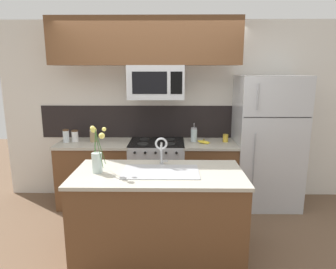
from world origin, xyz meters
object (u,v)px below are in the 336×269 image
(stove_range, at_px, (157,173))
(storage_jar_medium, at_px, (75,136))
(storage_jar_short, at_px, (93,136))
(coffee_tin, at_px, (225,138))
(microwave, at_px, (156,82))
(french_press, at_px, (194,135))
(banana_bunch, at_px, (204,142))
(refrigerator, at_px, (267,142))
(flower_vase, at_px, (97,158))
(storage_jar_tall, at_px, (66,136))
(sink_faucet, at_px, (161,147))

(stove_range, distance_m, storage_jar_medium, 1.28)
(storage_jar_short, distance_m, coffee_tin, 1.87)
(microwave, xyz_separation_m, french_press, (0.52, 0.08, -0.74))
(microwave, xyz_separation_m, banana_bunch, (0.65, -0.04, -0.81))
(microwave, height_order, french_press, microwave)
(microwave, bearing_deg, refrigerator, 1.52)
(microwave, xyz_separation_m, storage_jar_short, (-0.90, 0.06, -0.75))
(stove_range, xyz_separation_m, french_press, (0.52, 0.06, 0.55))
(stove_range, relative_size, storage_jar_short, 5.42)
(storage_jar_short, bearing_deg, flower_vase, -73.88)
(storage_jar_medium, bearing_deg, storage_jar_tall, -162.27)
(microwave, height_order, storage_jar_short, microwave)
(storage_jar_medium, xyz_separation_m, banana_bunch, (1.82, -0.10, -0.06))
(stove_range, height_order, refrigerator, refrigerator)
(storage_jar_tall, relative_size, banana_bunch, 0.96)
(refrigerator, bearing_deg, coffee_tin, 176.99)
(stove_range, distance_m, french_press, 0.76)
(microwave, relative_size, flower_vase, 1.60)
(stove_range, relative_size, french_press, 3.48)
(coffee_tin, relative_size, flower_vase, 0.24)
(french_press, bearing_deg, flower_vase, -128.35)
(microwave, relative_size, coffee_tin, 6.77)
(storage_jar_short, relative_size, coffee_tin, 1.56)
(storage_jar_short, bearing_deg, banana_bunch, -3.66)
(storage_jar_tall, distance_m, sink_faucet, 1.72)
(coffee_tin, bearing_deg, storage_jar_tall, -178.70)
(stove_range, xyz_separation_m, coffee_tin, (0.97, 0.05, 0.50))
(microwave, height_order, coffee_tin, microwave)
(storage_jar_medium, bearing_deg, stove_range, -1.77)
(storage_jar_tall, height_order, storage_jar_short, storage_jar_tall)
(microwave, distance_m, banana_bunch, 1.04)
(storage_jar_medium, xyz_separation_m, coffee_tin, (2.13, 0.01, -0.03))
(flower_vase, bearing_deg, storage_jar_short, 106.12)
(storage_jar_short, bearing_deg, stove_range, -2.51)
(microwave, bearing_deg, stove_range, 90.16)
(stove_range, bearing_deg, microwave, -89.84)
(storage_jar_medium, bearing_deg, french_press, 0.82)
(flower_vase, bearing_deg, storage_jar_medium, 116.15)
(storage_jar_tall, bearing_deg, french_press, 1.93)
(microwave, relative_size, storage_jar_short, 4.34)
(microwave, relative_size, banana_bunch, 3.90)
(storage_jar_tall, distance_m, storage_jar_medium, 0.12)
(refrigerator, bearing_deg, sink_faucet, -143.87)
(stove_range, height_order, storage_jar_medium, storage_jar_medium)
(refrigerator, height_order, sink_faucet, refrigerator)
(stove_range, height_order, french_press, french_press)
(storage_jar_medium, height_order, banana_bunch, storage_jar_medium)
(storage_jar_medium, height_order, flower_vase, flower_vase)
(microwave, bearing_deg, coffee_tin, 4.19)
(flower_vase, bearing_deg, banana_bunch, 45.63)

